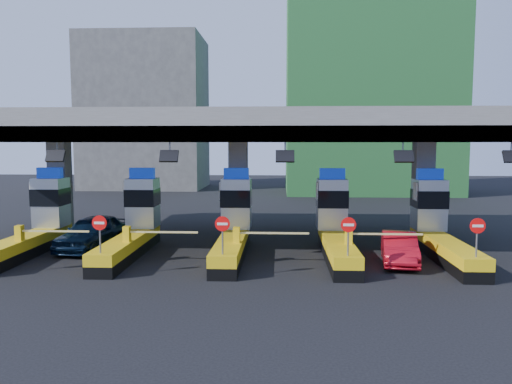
{
  "coord_description": "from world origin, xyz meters",
  "views": [
    {
      "loc": [
        2.29,
        -24.21,
        5.48
      ],
      "look_at": [
        1.12,
        0.0,
        3.08
      ],
      "focal_mm": 35.0,
      "sensor_mm": 36.0,
      "label": 1
    }
  ],
  "objects": [
    {
      "name": "toll_lane_right",
      "position": [
        5.0,
        0.28,
        1.4
      ],
      "size": [
        4.43,
        8.0,
        4.16
      ],
      "color": "black",
      "rests_on": "ground"
    },
    {
      "name": "toll_lane_far_right",
      "position": [
        10.0,
        0.28,
        1.4
      ],
      "size": [
        4.43,
        8.0,
        4.16
      ],
      "color": "black",
      "rests_on": "ground"
    },
    {
      "name": "toll_lane_center",
      "position": [
        0.0,
        0.28,
        1.4
      ],
      "size": [
        4.43,
        8.0,
        4.16
      ],
      "color": "black",
      "rests_on": "ground"
    },
    {
      "name": "toll_lane_far_left",
      "position": [
        -10.0,
        0.28,
        1.4
      ],
      "size": [
        4.43,
        8.0,
        4.16
      ],
      "color": "black",
      "rests_on": "ground"
    },
    {
      "name": "toll_lane_left",
      "position": [
        -5.0,
        0.28,
        1.4
      ],
      "size": [
        4.43,
        8.0,
        4.16
      ],
      "color": "black",
      "rests_on": "ground"
    },
    {
      "name": "red_car",
      "position": [
        7.73,
        -1.62,
        0.7
      ],
      "size": [
        2.14,
        4.44,
        1.4
      ],
      "primitive_type": "imported",
      "rotation": [
        0.0,
        0.0,
        -0.16
      ],
      "color": "#B60E1B",
      "rests_on": "ground"
    },
    {
      "name": "bg_building_scaffold",
      "position": [
        12.0,
        32.0,
        14.0
      ],
      "size": [
        18.0,
        12.0,
        28.0
      ],
      "primitive_type": "cube",
      "color": "#1E5926",
      "rests_on": "ground"
    },
    {
      "name": "toll_canopy",
      "position": [
        0.0,
        2.87,
        6.13
      ],
      "size": [
        28.0,
        12.09,
        7.0
      ],
      "color": "slate",
      "rests_on": "ground"
    },
    {
      "name": "bg_building_concrete",
      "position": [
        -14.0,
        36.0,
        9.0
      ],
      "size": [
        14.0,
        10.0,
        18.0
      ],
      "primitive_type": "cube",
      "color": "#4C4C49",
      "rests_on": "ground"
    },
    {
      "name": "ground",
      "position": [
        0.0,
        0.0,
        0.0
      ],
      "size": [
        120.0,
        120.0,
        0.0
      ],
      "primitive_type": "plane",
      "color": "black",
      "rests_on": "ground"
    },
    {
      "name": "van",
      "position": [
        -7.34,
        0.69,
        0.87
      ],
      "size": [
        2.79,
        5.37,
        1.75
      ],
      "primitive_type": "imported",
      "rotation": [
        0.0,
        0.0,
        -0.15
      ],
      "color": "black",
      "rests_on": "ground"
    }
  ]
}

